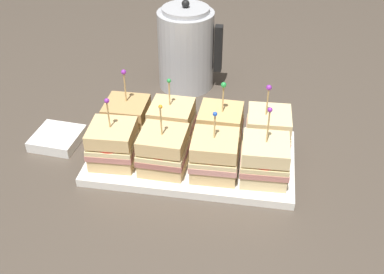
{
  "coord_description": "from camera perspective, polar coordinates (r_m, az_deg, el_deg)",
  "views": [
    {
      "loc": [
        0.13,
        -0.82,
        0.65
      ],
      "look_at": [
        0.0,
        0.0,
        0.06
      ],
      "focal_mm": 45.0,
      "sensor_mm": 36.0,
      "label": 1
    }
  ],
  "objects": [
    {
      "name": "serving_platter",
      "position": [
        1.05,
        0.0,
        -2.42
      ],
      "size": [
        0.44,
        0.25,
        0.02
      ],
      "color": "white",
      "rests_on": "ground_plane"
    },
    {
      "name": "sandwich_back_far_right",
      "position": [
        1.05,
        9.01,
        0.77
      ],
      "size": [
        0.1,
        0.1,
        0.16
      ],
      "color": "beige",
      "rests_on": "serving_platter"
    },
    {
      "name": "sandwich_front_center_right",
      "position": [
        0.97,
        2.7,
        -2.25
      ],
      "size": [
        0.1,
        0.1,
        0.15
      ],
      "color": "#DBB77A",
      "rests_on": "serving_platter"
    },
    {
      "name": "kettle_steel",
      "position": [
        1.29,
        -0.68,
        10.45
      ],
      "size": [
        0.17,
        0.15,
        0.24
      ],
      "color": "#B7BABF",
      "rests_on": "ground_plane"
    },
    {
      "name": "sandwich_front_center_left",
      "position": [
        0.98,
        -3.42,
        -1.64
      ],
      "size": [
        0.1,
        0.1,
        0.16
      ],
      "color": "#DBB77A",
      "rests_on": "serving_platter"
    },
    {
      "name": "sandwich_back_center_right",
      "position": [
        1.05,
        3.37,
        1.19
      ],
      "size": [
        0.1,
        0.1,
        0.16
      ],
      "color": "tan",
      "rests_on": "serving_platter"
    },
    {
      "name": "sandwich_front_far_right",
      "position": [
        0.97,
        8.6,
        -2.75
      ],
      "size": [
        0.1,
        0.1,
        0.17
      ],
      "color": "beige",
      "rests_on": "serving_platter"
    },
    {
      "name": "napkin_stack",
      "position": [
        1.14,
        -15.66,
        -0.14
      ],
      "size": [
        0.11,
        0.11,
        0.02
      ],
      "color": "white",
      "rests_on": "ground_plane"
    },
    {
      "name": "sandwich_front_far_left",
      "position": [
        1.01,
        -9.35,
        -0.86
      ],
      "size": [
        0.1,
        0.1,
        0.15
      ],
      "color": "#DBB77A",
      "rests_on": "serving_platter"
    },
    {
      "name": "sandwich_back_center_left",
      "position": [
        1.07,
        -2.42,
        1.72
      ],
      "size": [
        0.1,
        0.1,
        0.15
      ],
      "color": "#DBB77A",
      "rests_on": "serving_platter"
    },
    {
      "name": "ground_plane",
      "position": [
        1.05,
        0.0,
        -2.8
      ],
      "size": [
        6.0,
        6.0,
        0.0
      ],
      "primitive_type": "plane",
      "color": "#4C4238"
    },
    {
      "name": "sandwich_back_far_left",
      "position": [
        1.09,
        -7.69,
        2.24
      ],
      "size": [
        0.1,
        0.1,
        0.16
      ],
      "color": "tan",
      "rests_on": "serving_platter"
    }
  ]
}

